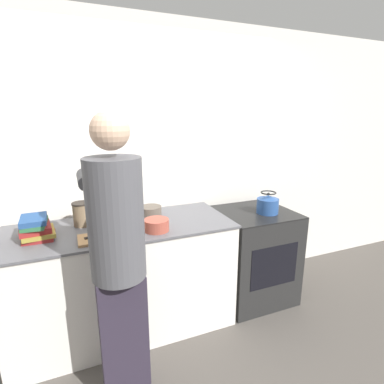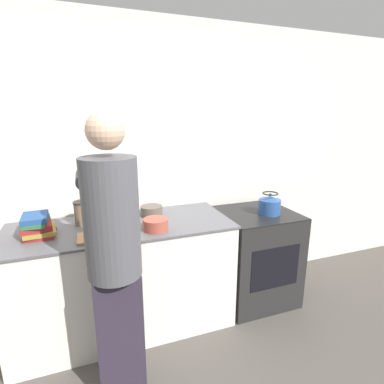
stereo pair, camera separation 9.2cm
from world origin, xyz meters
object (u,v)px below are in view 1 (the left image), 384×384
Objects in this scene: knife at (98,236)px; kettle at (268,204)px; oven at (253,255)px; cutting_board at (106,237)px; bowl_prep at (157,225)px; canister_jar at (82,214)px; person at (118,253)px.

knife is 1.52m from kettle.
cutting_board is (-1.39, -0.18, 0.48)m from oven.
oven is at bearing 9.81° from bowl_prep.
canister_jar is at bearing 147.09° from bowl_prep.
bowl_prep reaches higher than knife.
canister_jar is at bearing 102.11° from person.
knife is 0.98× the size of kettle.
oven is 4.43× the size of kettle.
kettle is at bearing 5.11° from bowl_prep.
knife is at bearing 100.16° from person.
cutting_board is 0.38m from bowl_prep.
knife is 1.03× the size of bowl_prep.
canister_jar is (-1.61, 0.24, 0.04)m from kettle.
kettle is 1.05× the size of bowl_prep.
kettle is 1.62m from canister_jar.
oven is 1.59m from person.
bowl_prep reaches higher than cutting_board.
knife is (-1.45, -0.16, 0.50)m from oven.
knife is (-0.08, 0.44, -0.05)m from person.
knife is 0.43m from bowl_prep.
kettle is at bearing 3.94° from cutting_board.
bowl_prep is at bearing -170.19° from oven.
oven is 1.15m from bowl_prep.
cutting_board is at bearing -172.67° from oven.
person is 1.53m from kettle.
cutting_board is at bearing -29.92° from knife.
person is at bearing -87.21° from cutting_board.
bowl_prep is at bearing -32.91° from canister_jar.
oven is at bearing 134.50° from kettle.
canister_jar is (-0.14, 0.34, 0.09)m from cutting_board.
oven is at bearing 7.33° from cutting_board.
kettle is (1.46, 0.10, 0.05)m from cutting_board.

